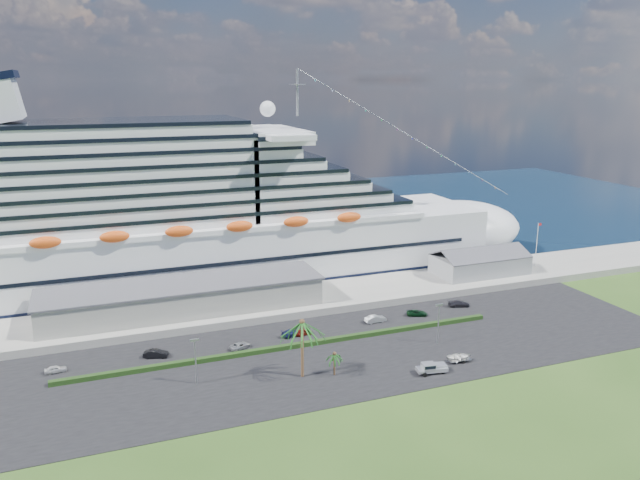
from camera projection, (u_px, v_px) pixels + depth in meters
name	position (u px, v px, depth m)	size (l,w,h in m)	color
ground	(363.00, 377.00, 110.37)	(420.00, 420.00, 0.00)	#294717
asphalt_lot	(339.00, 352.00, 120.30)	(140.00, 38.00, 0.12)	black
wharf	(292.00, 300.00, 146.33)	(240.00, 20.00, 1.80)	gray
water	(214.00, 224.00, 227.98)	(420.00, 160.00, 0.02)	black
cruise_ship	(180.00, 221.00, 156.67)	(191.00, 38.00, 54.00)	silver
terminal_building	(184.00, 297.00, 136.67)	(61.00, 15.00, 6.30)	gray
port_shed	(480.00, 263.00, 163.43)	(24.00, 12.31, 7.37)	gray
flagpole	(537.00, 243.00, 168.70)	(1.08, 0.16, 12.00)	silver
hedge	(292.00, 346.00, 121.94)	(88.00, 1.10, 0.90)	black
lamp_post_left	(195.00, 356.00, 106.60)	(1.60, 0.35, 8.27)	gray
lamp_post_right	(439.00, 318.00, 123.19)	(1.60, 0.35, 8.27)	gray
palm_tall	(302.00, 329.00, 108.24)	(8.82, 8.82, 11.13)	#47301E
palm_short	(334.00, 356.00, 110.16)	(3.53, 3.53, 4.56)	#47301E
parked_car_0	(56.00, 369.00, 111.77)	(1.52, 3.77, 1.29)	silver
parked_car_1	(156.00, 354.00, 117.85)	(1.64, 4.70, 1.55)	black
parked_car_2	(240.00, 346.00, 121.76)	(2.02, 4.38, 1.22)	gray
parked_car_3	(293.00, 333.00, 127.77)	(2.00, 4.91, 1.43)	#161A4D
parked_car_4	(303.00, 332.00, 128.22)	(1.55, 3.85, 1.31)	maroon
parked_car_5	(375.00, 319.00, 134.93)	(1.66, 4.75, 1.57)	#939699
parked_car_6	(417.00, 313.00, 138.76)	(2.11, 4.58, 1.27)	black
parked_car_7	(459.00, 304.00, 144.33)	(2.04, 5.01, 1.45)	#242329
pickup_truck	(431.00, 367.00, 111.42)	(5.91, 2.97, 1.98)	black
boat_trailer	(460.00, 357.00, 115.78)	(5.55, 3.69, 1.58)	gray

